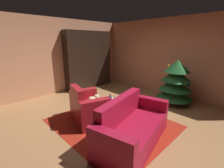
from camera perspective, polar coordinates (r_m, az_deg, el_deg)
name	(u,v)px	position (r m, az deg, el deg)	size (l,w,h in m)	color
ground_plane	(114,117)	(3.98, 0.68, -11.85)	(6.58, 6.58, 0.00)	#9E6D43
wall_back	(169,57)	(5.76, 20.17, 9.30)	(5.60, 0.06, 2.58)	tan
wall_left	(58,57)	(5.85, -19.10, 9.47)	(0.06, 5.41, 2.58)	tan
area_rug	(112,123)	(3.69, -0.09, -14.15)	(2.58, 2.19, 0.01)	maroon
bookshelf_unit	(92,61)	(6.32, -7.45, 8.46)	(0.35, 1.99, 2.19)	black
armchair_red	(88,108)	(3.71, -8.73, -8.81)	(1.14, 0.93, 0.86)	maroon
couch_red	(132,128)	(3.00, 7.37, -15.64)	(1.14, 1.86, 0.83)	maroon
coffee_table	(117,104)	(3.58, 1.84, -7.46)	(0.73, 0.73, 0.48)	black
book_stack_on_table	(119,100)	(3.52, 2.62, -5.83)	(0.21, 0.17, 0.13)	#324783
bottle_on_table	(110,101)	(3.40, -0.67, -6.12)	(0.07, 0.07, 0.24)	navy
decorated_tree	(176,82)	(4.94, 22.32, 0.71)	(1.03, 1.03, 1.31)	brown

